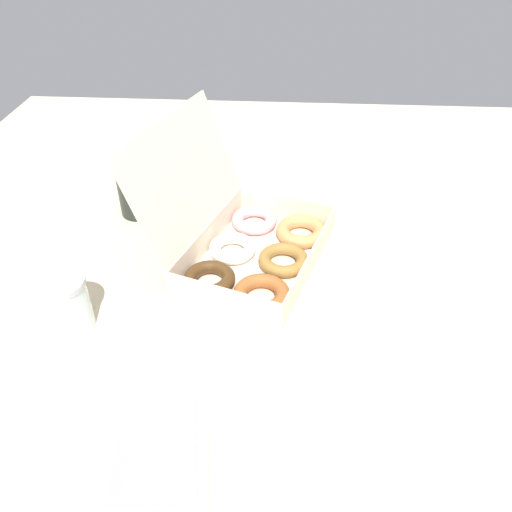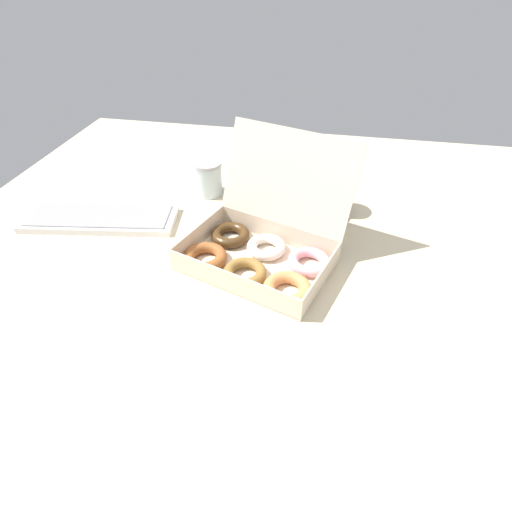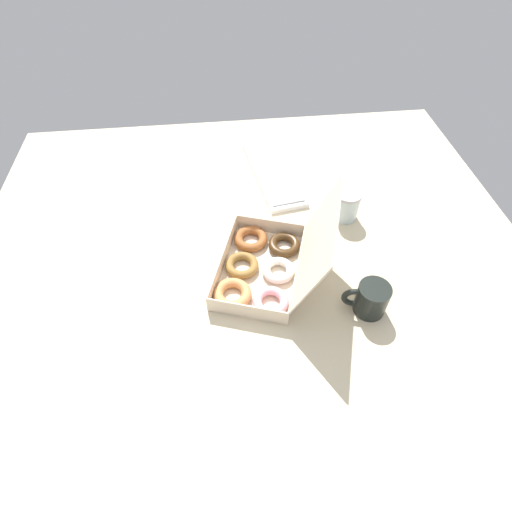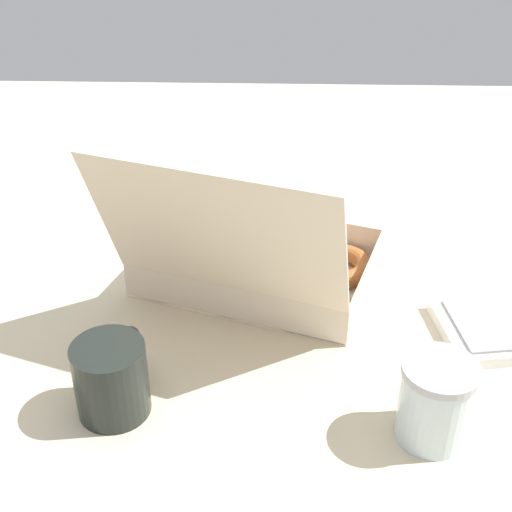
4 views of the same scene
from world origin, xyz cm
name	(u,v)px [view 2 (image 2 of 4)]	position (x,y,z in cm)	size (l,w,h in cm)	color
ground_plane	(261,273)	(0.00, 0.00, -1.00)	(180.00, 180.00, 2.00)	beige
donut_box	(260,251)	(-0.86, 2.87, 3.55)	(42.75, 41.43, 27.80)	beige
keyboard	(100,218)	(-48.63, 12.36, 1.06)	(43.98, 20.29, 2.20)	white
coffee_mug	(333,196)	(15.46, 30.20, 5.04)	(8.98, 12.85, 9.83)	black
glass_jar	(208,178)	(-22.80, 33.60, 5.35)	(8.91, 8.91, 10.61)	silver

